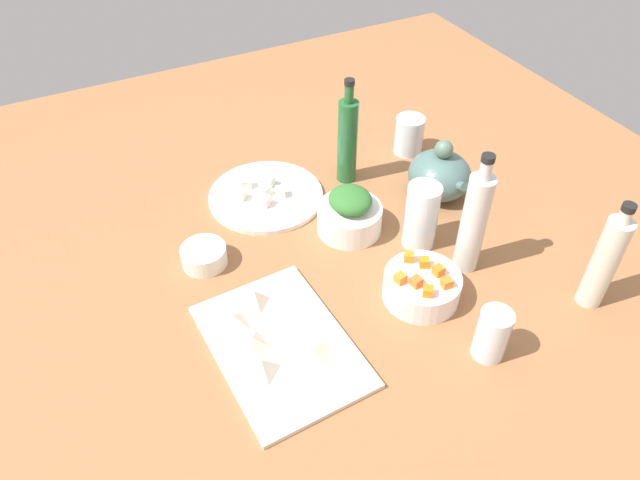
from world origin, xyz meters
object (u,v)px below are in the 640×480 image
bottle_0 (474,222)px  bottle_2 (347,139)px  cutting_board (281,346)px  bowl_carrots (422,287)px  drinking_glass_2 (421,216)px  drinking_glass_1 (409,135)px  teapot (440,174)px  bowl_small_side (204,256)px  drinking_glass_0 (492,334)px  bottle_1 (605,262)px  plate_tofu (266,196)px  bowl_greens (349,219)px

bottle_0 → bottle_2: bottle_0 is taller
cutting_board → bowl_carrots: bowl_carrots is taller
bowl_carrots → drinking_glass_2: (-13.00, 8.17, 4.50)cm
drinking_glass_1 → teapot: bearing=-11.4°
bowl_small_side → drinking_glass_0: drinking_glass_0 is taller
bottle_2 → bottle_1: bearing=21.9°
bowl_small_side → drinking_glass_2: 44.39cm
bowl_carrots → bowl_small_side: (-27.32, -33.52, -0.68)cm
teapot → bottle_0: bottle_0 is taller
teapot → plate_tofu: bearing=-114.7°
bottle_1 → plate_tofu: bearing=-143.3°
plate_tofu → teapot: size_ratio=1.59×
bottle_0 → cutting_board: bearing=-87.1°
bottle_1 → drinking_glass_0: bearing=-87.6°
bottle_0 → drinking_glass_2: 11.66cm
plate_tofu → bottle_0: bearing=35.4°
drinking_glass_2 → bottle_1: bearing=34.7°
drinking_glass_1 → cutting_board: bearing=-52.3°
bowl_carrots → teapot: size_ratio=0.89×
bottle_2 → drinking_glass_2: (26.51, 2.43, -3.57)cm
bowl_greens → bowl_carrots: 23.22cm
bowl_greens → drinking_glass_0: bearing=7.9°
teapot → drinking_glass_0: (41.02, -18.54, -0.40)cm
plate_tofu → drinking_glass_2: (28.13, 22.42, 6.59)cm
bottle_2 → drinking_glass_2: bottle_2 is taller
teapot → bowl_greens: bearing=-86.1°
drinking_glass_2 → cutting_board: bearing=-72.0°
bowl_greens → teapot: bearing=93.9°
bowl_carrots → drinking_glass_2: bearing=147.8°
teapot → drinking_glass_1: 18.05cm
drinking_glass_0 → drinking_glass_1: (-58.70, 22.12, -0.36)cm
bottle_1 → drinking_glass_1: size_ratio=2.46×
bottle_0 → drinking_glass_1: size_ratio=2.80×
plate_tofu → drinking_glass_2: bearing=38.6°
drinking_glass_0 → bowl_carrots: bearing=-170.1°
drinking_glass_1 → bottle_2: bearing=-81.5°
bowl_carrots → drinking_glass_1: bearing=149.5°
teapot → drinking_glass_1: size_ratio=1.72×
plate_tofu → drinking_glass_2: 36.57cm
bowl_small_side → bottle_2: (-12.18, 39.26, 8.75)cm
teapot → bottle_1: size_ratio=0.70×
bowl_greens → plate_tofu: bearing=-147.3°
bottle_0 → bowl_greens: bearing=-142.3°
teapot → drinking_glass_0: teapot is taller
bowl_greens → teapot: 24.23cm
bowl_greens → bowl_small_side: 31.18cm
cutting_board → drinking_glass_2: size_ratio=2.22×
bowl_small_side → bottle_0: (24.20, 46.30, 9.35)cm
plate_tofu → bottle_1: bottle_1 is taller
plate_tofu → bottle_2: bottle_2 is taller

